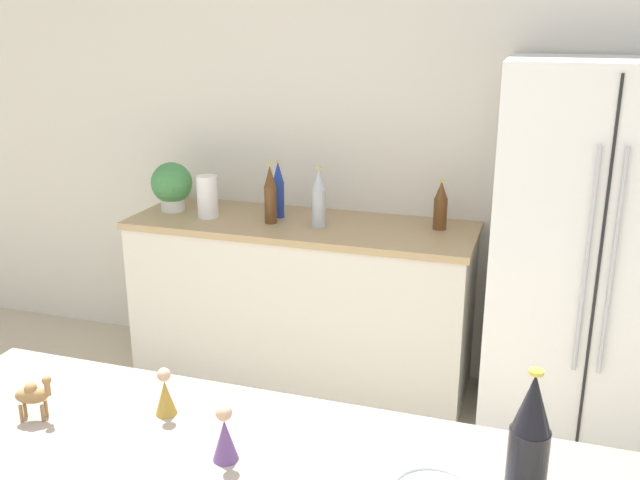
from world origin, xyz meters
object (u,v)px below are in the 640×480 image
(back_bottle_1, at_px, (278,190))
(back_bottle_3, at_px, (319,199))
(wise_man_figurine_crimson, at_px, (225,436))
(back_bottle_0, at_px, (270,195))
(back_bottle_2, at_px, (441,206))
(potted_plant, at_px, (172,185))
(camel_figurine, at_px, (33,394))
(wine_bottle, at_px, (528,453))
(wise_man_figurine_blue, at_px, (165,394))
(paper_towel_roll, at_px, (207,197))
(refrigerator, at_px, (593,258))

(back_bottle_1, relative_size, back_bottle_3, 1.00)
(wise_man_figurine_crimson, bearing_deg, back_bottle_0, 109.13)
(back_bottle_2, xyz_separation_m, back_bottle_3, (-0.59, -0.15, 0.03))
(wise_man_figurine_crimson, bearing_deg, back_bottle_3, 102.48)
(back_bottle_3, distance_m, wise_man_figurine_crimson, 2.12)
(back_bottle_0, bearing_deg, back_bottle_3, 1.58)
(back_bottle_2, xyz_separation_m, wise_man_figurine_crimson, (-0.13, -2.23, 0.03))
(potted_plant, height_order, camel_figurine, potted_plant)
(potted_plant, height_order, wine_bottle, wine_bottle)
(wise_man_figurine_blue, xyz_separation_m, wise_man_figurine_crimson, (0.22, -0.13, 0.00))
(paper_towel_roll, height_order, back_bottle_2, back_bottle_2)
(back_bottle_3, bearing_deg, wise_man_figurine_crimson, -77.52)
(back_bottle_0, distance_m, back_bottle_2, 0.86)
(back_bottle_2, distance_m, wise_man_figurine_blue, 2.13)
(potted_plant, bearing_deg, back_bottle_0, -5.98)
(back_bottle_0, bearing_deg, wise_man_figurine_blue, -75.63)
(back_bottle_1, height_order, back_bottle_3, back_bottle_3)
(paper_towel_roll, distance_m, wise_man_figurine_crimson, 2.33)
(back_bottle_3, bearing_deg, refrigerator, 0.08)
(wine_bottle, distance_m, camel_figurine, 1.15)
(back_bottle_2, xyz_separation_m, camel_figurine, (-0.64, -2.22, 0.04))
(paper_towel_roll, relative_size, wise_man_figurine_crimson, 1.66)
(back_bottle_0, xyz_separation_m, back_bottle_3, (0.26, 0.01, -0.00))
(back_bottle_0, bearing_deg, paper_towel_roll, -179.87)
(wine_bottle, xyz_separation_m, camel_figurine, (-1.14, 0.02, -0.09))
(refrigerator, xyz_separation_m, wise_man_figurine_crimson, (-0.86, -2.08, 0.17))
(potted_plant, bearing_deg, back_bottle_3, -3.72)
(back_bottle_0, relative_size, back_bottle_1, 1.01)
(back_bottle_1, bearing_deg, potted_plant, -174.74)
(wine_bottle, bearing_deg, paper_towel_roll, 129.37)
(paper_towel_roll, bearing_deg, back_bottle_1, 18.54)
(back_bottle_3, bearing_deg, back_bottle_2, 14.51)
(back_bottle_3, distance_m, wise_man_figurine_blue, 1.96)
(wine_bottle, relative_size, wise_man_figurine_blue, 2.67)
(back_bottle_1, bearing_deg, wise_man_figurine_blue, -76.38)
(paper_towel_roll, bearing_deg, wise_man_figurine_crimson, -62.52)
(back_bottle_0, relative_size, wise_man_figurine_blue, 2.50)
(refrigerator, height_order, paper_towel_roll, refrigerator)
(camel_figurine, bearing_deg, wise_man_figurine_crimson, -1.06)
(refrigerator, relative_size, back_bottle_0, 5.67)
(potted_plant, relative_size, wine_bottle, 0.81)
(potted_plant, xyz_separation_m, camel_figurine, (0.81, -2.12, 0.01))
(potted_plant, xyz_separation_m, wine_bottle, (1.95, -2.14, 0.10))
(back_bottle_0, xyz_separation_m, back_bottle_2, (0.85, 0.16, -0.03))
(potted_plant, bearing_deg, paper_towel_roll, -14.60)
(back_bottle_3, bearing_deg, paper_towel_roll, -179.26)
(back_bottle_0, distance_m, wine_bottle, 2.48)
(wise_man_figurine_blue, bearing_deg, back_bottle_2, 80.50)
(back_bottle_2, bearing_deg, paper_towel_roll, -172.41)
(refrigerator, height_order, wise_man_figurine_crimson, refrigerator)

